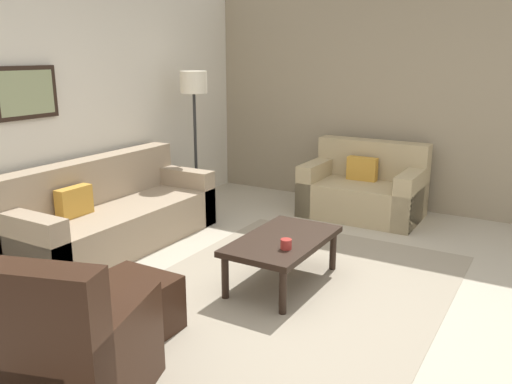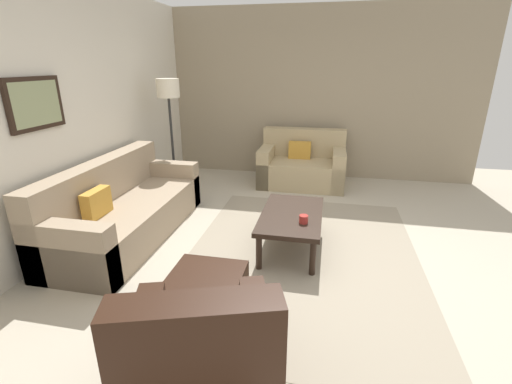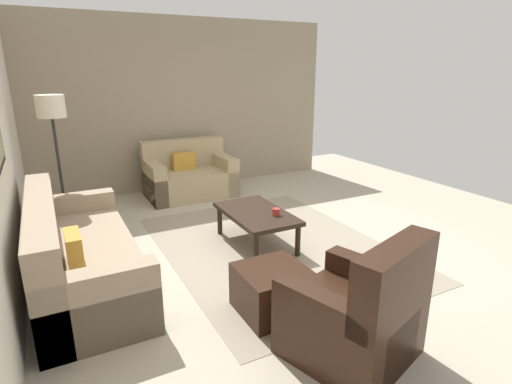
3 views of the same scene
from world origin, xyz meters
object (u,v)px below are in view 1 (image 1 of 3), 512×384
(armchair_leather, at_px, (60,361))
(ottoman, at_px, (130,308))
(lamp_standing, at_px, (194,97))
(couch_loveseat, at_px, (365,190))
(framed_artwork, at_px, (26,93))
(cup, at_px, (286,244))
(coffee_table, at_px, (283,244))
(couch_main, at_px, (109,217))

(armchair_leather, distance_m, ottoman, 0.83)
(lamp_standing, bearing_deg, couch_loveseat, -64.95)
(armchair_leather, xyz_separation_m, framed_artwork, (1.51, 2.10, 1.26))
(couch_loveseat, xyz_separation_m, framed_artwork, (-2.86, 2.31, 1.26))
(armchair_leather, xyz_separation_m, cup, (1.87, -0.41, 0.14))
(armchair_leather, height_order, coffee_table, armchair_leather)
(couch_loveseat, height_order, coffee_table, couch_loveseat)
(couch_main, height_order, framed_artwork, framed_artwork)
(ottoman, xyz_separation_m, framed_artwork, (0.72, 1.85, 1.36))
(lamp_standing, bearing_deg, framed_artwork, 167.98)
(coffee_table, relative_size, lamp_standing, 0.64)
(armchair_leather, relative_size, coffee_table, 0.92)
(armchair_leather, distance_m, lamp_standing, 4.02)
(couch_main, distance_m, ottoman, 1.90)
(couch_main, distance_m, armchair_leather, 2.63)
(couch_main, bearing_deg, framed_artwork, 141.37)
(armchair_leather, relative_size, ottoman, 1.80)
(couch_main, distance_m, couch_loveseat, 3.02)
(armchair_leather, bearing_deg, couch_loveseat, -2.64)
(couch_loveseat, relative_size, lamp_standing, 0.80)
(couch_main, distance_m, coffee_table, 1.97)
(armchair_leather, relative_size, framed_artwork, 1.56)
(ottoman, bearing_deg, armchair_leather, -162.09)
(ottoman, height_order, cup, cup)
(ottoman, bearing_deg, couch_loveseat, -7.26)
(coffee_table, bearing_deg, framed_artwork, 103.62)
(lamp_standing, bearing_deg, ottoman, -152.06)
(coffee_table, relative_size, cup, 12.23)
(ottoman, relative_size, coffee_table, 0.51)
(ottoman, height_order, framed_artwork, framed_artwork)
(couch_main, bearing_deg, ottoman, -130.22)
(couch_main, xyz_separation_m, coffee_table, (0.07, -1.97, 0.06))
(couch_loveseat, distance_m, armchair_leather, 4.37)
(couch_loveseat, distance_m, framed_artwork, 3.88)
(framed_artwork, bearing_deg, lamp_standing, -12.02)
(couch_main, distance_m, framed_artwork, 1.42)
(cup, bearing_deg, ottoman, 148.39)
(couch_loveseat, xyz_separation_m, coffee_table, (-2.28, -0.07, 0.06))
(armchair_leather, height_order, cup, armchair_leather)
(armchair_leather, distance_m, cup, 1.92)
(armchair_leather, xyz_separation_m, ottoman, (0.79, 0.25, -0.11))
(couch_loveseat, relative_size, framed_artwork, 2.11)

